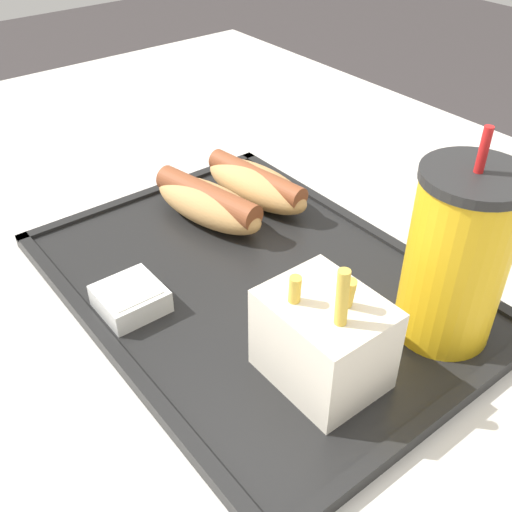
# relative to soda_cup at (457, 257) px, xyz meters

# --- Properties ---
(dining_table) EXTENTS (1.34, 0.94, 0.76)m
(dining_table) POSITION_rel_soda_cup_xyz_m (-0.19, -0.06, -0.47)
(dining_table) COLOR beige
(dining_table) RESTS_ON ground_plane
(food_tray) EXTENTS (0.42, 0.31, 0.01)m
(food_tray) POSITION_rel_soda_cup_xyz_m (-0.15, -0.09, -0.08)
(food_tray) COLOR black
(food_tray) RESTS_ON dining_table
(soda_cup) EXTENTS (0.08, 0.08, 0.19)m
(soda_cup) POSITION_rel_soda_cup_xyz_m (0.00, 0.00, 0.00)
(soda_cup) COLOR gold
(soda_cup) RESTS_ON food_tray
(hot_dog_far) EXTENTS (0.15, 0.07, 0.04)m
(hot_dog_far) POSITION_rel_soda_cup_xyz_m (-0.26, 0.01, -0.05)
(hot_dog_far) COLOR tan
(hot_dog_far) RESTS_ON food_tray
(hot_dog_near) EXTENTS (0.15, 0.08, 0.04)m
(hot_dog_near) POSITION_rel_soda_cup_xyz_m (-0.26, -0.07, -0.05)
(hot_dog_near) COLOR tan
(hot_dog_near) RESTS_ON food_tray
(fries_carton) EXTENTS (0.09, 0.07, 0.12)m
(fries_carton) POSITION_rel_soda_cup_xyz_m (-0.02, -0.12, -0.04)
(fries_carton) COLOR silver
(fries_carton) RESTS_ON food_tray
(sauce_cup_mayo) EXTENTS (0.06, 0.06, 0.02)m
(sauce_cup_mayo) POSITION_rel_soda_cup_xyz_m (-0.18, -0.20, -0.07)
(sauce_cup_mayo) COLOR silver
(sauce_cup_mayo) RESTS_ON food_tray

